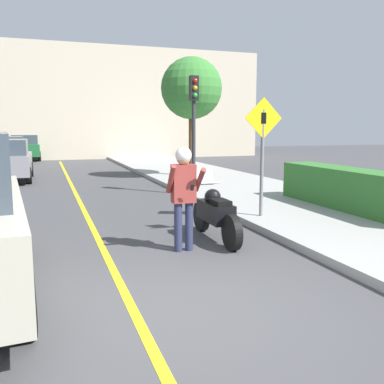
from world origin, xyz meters
TOP-DOWN VIEW (x-y plane):
  - ground_plane at (0.00, 0.00)m, footprint 80.00×80.00m
  - sidewalk_curb at (4.80, 4.00)m, footprint 4.40×44.00m
  - road_center_line at (-0.60, 6.00)m, footprint 0.12×36.00m
  - building_backdrop at (0.00, 26.00)m, footprint 28.00×1.20m
  - motorcycle at (1.54, 2.92)m, footprint 0.62×2.19m
  - person_biker at (0.73, 2.37)m, footprint 0.59×0.49m
  - crossing_sign at (3.11, 4.00)m, footprint 0.91×0.08m
  - traffic_light at (2.98, 8.29)m, footprint 0.26×0.30m
  - hedge_row at (5.60, 4.03)m, footprint 0.90×4.82m
  - street_tree at (4.33, 12.44)m, footprint 2.52×2.52m
  - parked_car_grey at (-2.96, 14.22)m, footprint 1.88×4.20m
  - parked_car_silver at (-3.37, 20.51)m, footprint 1.88×4.20m
  - parked_car_green at (-2.68, 26.11)m, footprint 1.88×4.20m

SIDE VIEW (x-z plane):
  - ground_plane at x=0.00m, z-range 0.00..0.00m
  - road_center_line at x=-0.60m, z-range 0.00..0.01m
  - sidewalk_curb at x=4.80m, z-range 0.00..0.15m
  - motorcycle at x=1.54m, z-range -0.14..1.16m
  - hedge_row at x=5.60m, z-range 0.15..1.14m
  - parked_car_grey at x=-2.96m, z-range 0.02..1.70m
  - parked_car_silver at x=-3.37m, z-range 0.02..1.70m
  - parked_car_green at x=-2.68m, z-range 0.02..1.70m
  - person_biker at x=0.73m, z-range 0.22..2.04m
  - crossing_sign at x=3.11m, z-range 0.42..3.07m
  - traffic_light at x=2.98m, z-range 0.86..4.44m
  - street_tree at x=4.33m, z-range 1.30..6.15m
  - building_backdrop at x=0.00m, z-range 0.00..7.70m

